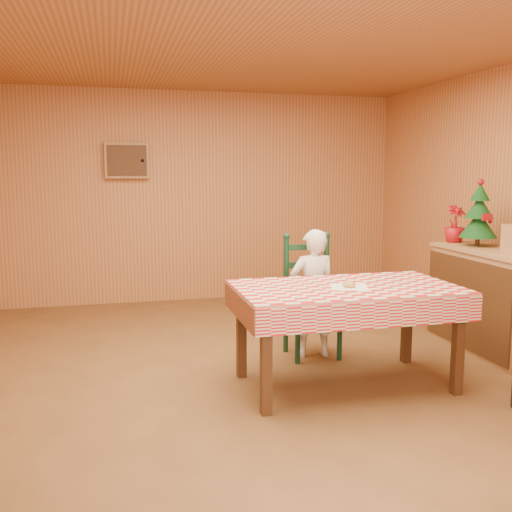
{
  "coord_description": "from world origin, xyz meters",
  "views": [
    {
      "loc": [
        -1.1,
        -4.14,
        1.6
      ],
      "look_at": [
        0.0,
        0.2,
        0.95
      ],
      "focal_mm": 40.0,
      "sensor_mm": 36.0,
      "label": 1
    }
  ],
  "objects_px": {
    "seated_child": "(313,293)",
    "shelf_unit": "(491,300)",
    "dining_table": "(346,297)",
    "ladder_chair": "(310,299)",
    "christmas_tree": "(479,216)"
  },
  "relations": [
    {
      "from": "dining_table",
      "to": "seated_child",
      "type": "xyz_separation_m",
      "value": [
        -0.0,
        0.73,
        -0.13
      ]
    },
    {
      "from": "ladder_chair",
      "to": "christmas_tree",
      "type": "height_order",
      "value": "christmas_tree"
    },
    {
      "from": "dining_table",
      "to": "christmas_tree",
      "type": "distance_m",
      "value": 1.85
    },
    {
      "from": "seated_child",
      "to": "christmas_tree",
      "type": "distance_m",
      "value": 1.74
    },
    {
      "from": "dining_table",
      "to": "ladder_chair",
      "type": "distance_m",
      "value": 0.81
    },
    {
      "from": "dining_table",
      "to": "seated_child",
      "type": "height_order",
      "value": "seated_child"
    },
    {
      "from": "shelf_unit",
      "to": "christmas_tree",
      "type": "relative_size",
      "value": 2.0
    },
    {
      "from": "dining_table",
      "to": "christmas_tree",
      "type": "bearing_deg",
      "value": 24.17
    },
    {
      "from": "ladder_chair",
      "to": "dining_table",
      "type": "bearing_deg",
      "value": -90.0
    },
    {
      "from": "seated_child",
      "to": "shelf_unit",
      "type": "bearing_deg",
      "value": 171.01
    },
    {
      "from": "dining_table",
      "to": "seated_child",
      "type": "bearing_deg",
      "value": 90.0
    },
    {
      "from": "ladder_chair",
      "to": "shelf_unit",
      "type": "relative_size",
      "value": 0.87
    },
    {
      "from": "shelf_unit",
      "to": "christmas_tree",
      "type": "bearing_deg",
      "value": 88.02
    },
    {
      "from": "ladder_chair",
      "to": "seated_child",
      "type": "xyz_separation_m",
      "value": [
        -0.0,
        -0.06,
        0.06
      ]
    },
    {
      "from": "dining_table",
      "to": "ladder_chair",
      "type": "height_order",
      "value": "ladder_chair"
    }
  ]
}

